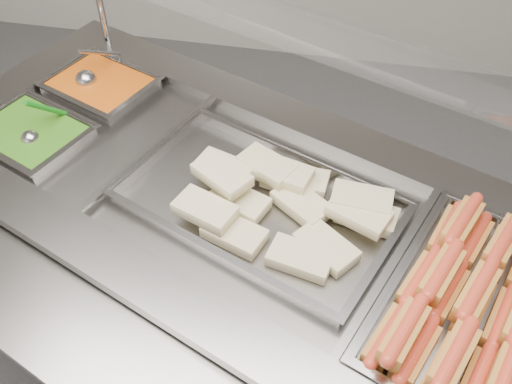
% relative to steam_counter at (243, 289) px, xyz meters
% --- Properties ---
extents(steam_counter, '(2.17, 1.57, 0.95)m').
position_rel_steam_counter_xyz_m(steam_counter, '(0.00, 0.00, 0.00)').
color(steam_counter, slate).
rests_on(steam_counter, ground).
extents(tray_rail, '(1.86, 1.06, 0.06)m').
position_rel_steam_counter_xyz_m(tray_rail, '(-0.21, -0.50, 0.43)').
color(tray_rail, gray).
rests_on(tray_rail, steam_counter).
extents(sneeze_guard, '(1.73, 0.95, 0.47)m').
position_rel_steam_counter_xyz_m(sneeze_guard, '(0.09, 0.21, 0.86)').
color(sneeze_guard, silver).
rests_on(sneeze_guard, steam_counter).
extents(pan_hotdogs, '(0.55, 0.68, 0.11)m').
position_rel_steam_counter_xyz_m(pan_hotdogs, '(0.61, -0.25, 0.43)').
color(pan_hotdogs, gray).
rests_on(pan_hotdogs, steam_counter).
extents(pan_wraps, '(0.83, 0.67, 0.07)m').
position_rel_steam_counter_xyz_m(pan_wraps, '(0.06, -0.02, 0.45)').
color(pan_wraps, gray).
rests_on(pan_wraps, steam_counter).
extents(pan_beans, '(0.39, 0.36, 0.11)m').
position_rel_steam_counter_xyz_m(pan_beans, '(-0.57, 0.40, 0.43)').
color(pan_beans, gray).
rests_on(pan_beans, steam_counter).
extents(pan_peas, '(0.39, 0.36, 0.11)m').
position_rel_steam_counter_xyz_m(pan_peas, '(-0.69, 0.12, 0.43)').
color(pan_peas, gray).
rests_on(pan_peas, steam_counter).
extents(hotdogs_in_buns, '(0.50, 0.62, 0.12)m').
position_rel_steam_counter_xyz_m(hotdogs_in_buns, '(0.61, -0.25, 0.49)').
color(hotdogs_in_buns, '#B06124').
rests_on(hotdogs_in_buns, pan_hotdogs).
extents(tortilla_wraps, '(0.60, 0.41, 0.10)m').
position_rel_steam_counter_xyz_m(tortilla_wraps, '(0.13, -0.02, 0.49)').
color(tortilla_wraps, '#C6B885').
rests_on(tortilla_wraps, pan_wraps).
extents(ladle, '(0.11, 0.20, 0.15)m').
position_rel_steam_counter_xyz_m(ladle, '(-0.62, 0.40, 0.48)').
color(ladle, '#ABAAAF').
rests_on(ladle, pan_beans).
extents(serving_spoon, '(0.10, 0.17, 0.16)m').
position_rel_steam_counter_xyz_m(serving_spoon, '(-0.66, 0.10, 0.49)').
color(serving_spoon, '#ABAAAF').
rests_on(serving_spoon, pan_peas).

